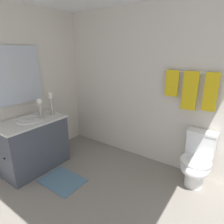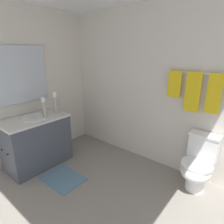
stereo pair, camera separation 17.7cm
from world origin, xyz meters
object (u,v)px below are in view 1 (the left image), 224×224
Objects in this scene: candle_holder_tall at (51,103)px; toilet at (196,161)px; mirror at (13,76)px; towel_center at (190,91)px; towel_bar at (192,73)px; vanity_cabinet at (33,144)px; candle_holder_mid at (40,108)px; candle_holder_short at (40,107)px; sink_basin at (30,122)px; towel_near_vanity at (172,83)px; bath_mat at (62,180)px; towel_near_corner at (211,92)px.

toilet is at bearing 16.80° from candle_holder_tall.
mirror is 1.68× the size of towel_center.
vanity_cabinet is at bearing -147.24° from towel_bar.
candle_holder_tall is 0.22m from candle_holder_mid.
candle_holder_short is 0.15m from candle_holder_mid.
candle_holder_mid is (0.06, 0.16, 0.20)m from sink_basin.
vanity_cabinet is at bearing -96.55° from candle_holder_tall.
vanity_cabinet is 0.59m from candle_holder_mid.
candle_holder_tall is 0.68× the size of towel_center.
sink_basin is at bearing -143.88° from towel_near_vanity.
towel_center is (1.87, 1.07, 0.30)m from candle_holder_mid.
toilet reaches higher than bath_mat.
towel_near_vanity is (-0.25, -0.02, -0.16)m from towel_bar.
towel_center reaches higher than candle_holder_tall.
mirror reaches higher than towel_near_vanity.
mirror is 0.60m from candle_holder_mid.
towel_center is (-0.00, -0.02, -0.24)m from towel_bar.
sink_basin is at bearing -150.76° from towel_near_corner.
towel_near_corner is (0.25, -0.02, -0.23)m from towel_bar.
towel_bar reaches higher than bath_mat.
towel_near_corner is at bearing 0.00° from towel_center.
candle_holder_short is 1.18m from bath_mat.
towel_bar is (1.89, 0.87, 0.52)m from candle_holder_tall.
bath_mat is at bearing 0.00° from vanity_cabinet.
towel_near_corner reaches higher than candle_holder_tall.
sink_basin is 0.73m from mirror.
bath_mat is (-1.55, -1.02, -0.36)m from toilet.
towel_bar is (1.93, 1.24, 0.75)m from sink_basin.
toilet is at bearing -92.74° from towel_near_corner.
candle_holder_tall reaches higher than bath_mat.
candle_holder_tall is 0.98× the size of towel_near_vanity.
towel_near_corner is at bearing 0.00° from towel_near_vanity.
candle_holder_tall reaches higher than vanity_cabinet.
candle_holder_mid is 2.23m from towel_bar.
candle_holder_short is at bearing -160.49° from toilet.
candle_holder_short is 2.05m from towel_near_vanity.
towel_center is (1.99, 1.00, 0.33)m from candle_holder_short.
candle_holder_short is (-0.11, -0.15, -0.06)m from candle_holder_tall.
candle_holder_tall is at bearing 49.32° from mirror.
towel_near_vanity is (1.74, 1.00, 0.41)m from candle_holder_short.
candle_holder_tall is 0.19m from candle_holder_short.
sink_basin is 0.76× the size of towel_center.
mirror is 1.47× the size of bath_mat.
towel_bar is 0.24m from towel_center.
candle_holder_tall reaches higher than toilet.
mirror is at bearing -153.59° from towel_near_corner.
sink_basin is 1.31× the size of candle_holder_mid.
candle_holder_tall reaches higher than sink_basin.
towel_bar is (1.87, 1.08, 0.55)m from candle_holder_mid.
towel_bar reaches higher than vanity_cabinet.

